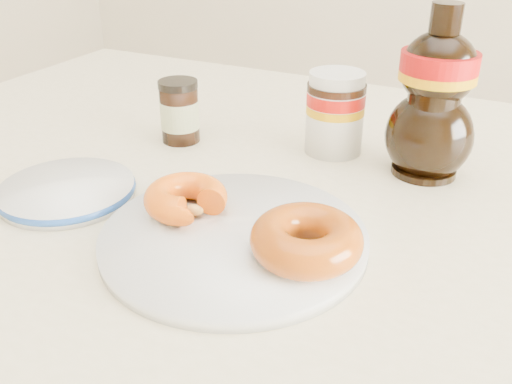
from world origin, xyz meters
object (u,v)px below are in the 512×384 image
at_px(dining_table, 323,255).
at_px(syrup_bottle, 435,94).
at_px(blue_rim_saucer, 67,190).
at_px(donut_bitten, 186,198).
at_px(dark_jar, 180,112).
at_px(plate, 234,237).
at_px(nutella_jar, 335,110).
at_px(donut_whole, 306,240).

bearing_deg(dining_table, syrup_bottle, 52.12).
distance_m(dining_table, blue_rim_saucer, 0.32).
xyz_separation_m(donut_bitten, syrup_bottle, (0.20, 0.23, 0.07)).
bearing_deg(dark_jar, blue_rim_saucer, -96.84).
height_order(dining_table, plate, plate).
height_order(dining_table, donut_bitten, donut_bitten).
relative_size(donut_bitten, nutella_jar, 0.81).
distance_m(dining_table, plate, 0.17).
bearing_deg(plate, dining_table, 70.39).
relative_size(dining_table, syrup_bottle, 6.76).
distance_m(plate, syrup_bottle, 0.30).
height_order(syrup_bottle, blue_rim_saucer, syrup_bottle).
bearing_deg(dark_jar, nutella_jar, 16.46).
bearing_deg(donut_bitten, dining_table, 34.91).
height_order(plate, nutella_jar, nutella_jar).
xyz_separation_m(donut_bitten, dark_jar, (-0.13, 0.19, 0.01)).
bearing_deg(nutella_jar, dining_table, -73.10).
distance_m(dining_table, donut_bitten, 0.20).
bearing_deg(nutella_jar, syrup_bottle, -7.18).
bearing_deg(donut_bitten, donut_whole, -21.28).
relative_size(nutella_jar, dark_jar, 1.25).
xyz_separation_m(dining_table, dark_jar, (-0.24, 0.07, 0.13)).
height_order(donut_whole, blue_rim_saucer, donut_whole).
bearing_deg(plate, dark_jar, 133.64).
distance_m(donut_whole, blue_rim_saucer, 0.30).
xyz_separation_m(dining_table, donut_bitten, (-0.11, -0.12, 0.11)).
height_order(plate, blue_rim_saucer, blue_rim_saucer).
xyz_separation_m(dining_table, blue_rim_saucer, (-0.27, -0.14, 0.09)).
bearing_deg(blue_rim_saucer, donut_whole, -1.97).
bearing_deg(syrup_bottle, dining_table, -127.88).
bearing_deg(plate, donut_whole, -5.88).
bearing_deg(nutella_jar, plate, -92.23).
relative_size(donut_bitten, dark_jar, 1.01).
height_order(dining_table, syrup_bottle, syrup_bottle).
relative_size(donut_bitten, syrup_bottle, 0.43).
distance_m(donut_bitten, donut_whole, 0.15).
bearing_deg(donut_whole, plate, 174.12).
xyz_separation_m(donut_whole, blue_rim_saucer, (-0.30, 0.01, -0.02)).
height_order(donut_bitten, nutella_jar, nutella_jar).
distance_m(dining_table, donut_whole, 0.19).
height_order(dining_table, dark_jar, dark_jar).
bearing_deg(donut_bitten, plate, -25.44).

